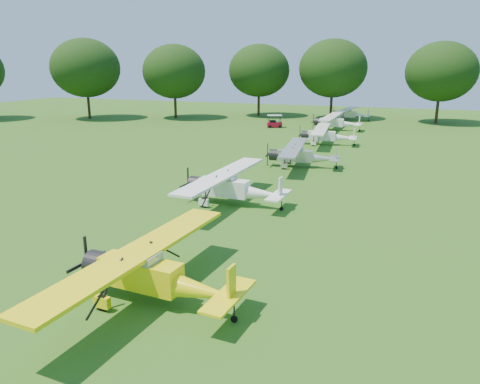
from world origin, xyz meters
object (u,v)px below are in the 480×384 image
object	(u,v)px
golf_cart	(274,123)
aircraft_4	(300,154)
aircraft_2	(152,272)
aircraft_3	(231,186)
aircraft_6	(335,121)
aircraft_5	(326,134)
aircraft_7	(350,113)

from	to	relation	value
golf_cart	aircraft_4	bearing A→B (deg)	-92.13
aircraft_4	golf_cart	xyz separation A→B (m)	(-9.55, 24.73, -0.60)
golf_cart	aircraft_2	bearing A→B (deg)	-102.47
golf_cart	aircraft_3	bearing A→B (deg)	-101.44
aircraft_4	golf_cart	bearing A→B (deg)	104.29
aircraft_6	aircraft_2	bearing A→B (deg)	-88.17
aircraft_5	aircraft_7	xyz separation A→B (m)	(-0.47, 24.80, -0.06)
aircraft_3	aircraft_4	size ratio (longest dim) A/B	1.08
aircraft_3	golf_cart	xyz separation A→B (m)	(-7.84, 37.56, -0.71)
aircraft_5	aircraft_6	size ratio (longest dim) A/B	0.96
aircraft_2	aircraft_3	size ratio (longest dim) A/B	1.01
aircraft_6	aircraft_7	distance (m)	12.55
aircraft_2	golf_cart	size ratio (longest dim) A/B	4.81
aircraft_4	aircraft_6	distance (m)	24.89
aircraft_2	aircraft_5	bearing A→B (deg)	94.68
aircraft_2	aircraft_6	world-z (taller)	aircraft_2
aircraft_6	golf_cart	xyz separation A→B (m)	(-8.77, -0.15, -0.65)
aircraft_5	aircraft_7	world-z (taller)	aircraft_5
aircraft_4	aircraft_2	bearing A→B (deg)	-96.52
aircraft_2	golf_cart	bearing A→B (deg)	105.34
aircraft_7	golf_cart	size ratio (longest dim) A/B	4.12
aircraft_7	golf_cart	distance (m)	15.65
aircraft_2	aircraft_7	bearing A→B (deg)	95.06
aircraft_2	aircraft_6	xyz separation A→B (m)	(-0.92, 51.09, -0.07)
aircraft_7	aircraft_2	bearing A→B (deg)	-81.83
aircraft_2	golf_cart	distance (m)	51.86
aircraft_2	aircraft_5	size ratio (longest dim) A/B	1.11
aircraft_2	aircraft_5	distance (m)	38.83
aircraft_2	aircraft_5	world-z (taller)	aircraft_2
aircraft_5	golf_cart	world-z (taller)	aircraft_5
aircraft_5	aircraft_4	bearing A→B (deg)	-95.82
aircraft_3	aircraft_7	bearing A→B (deg)	91.25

